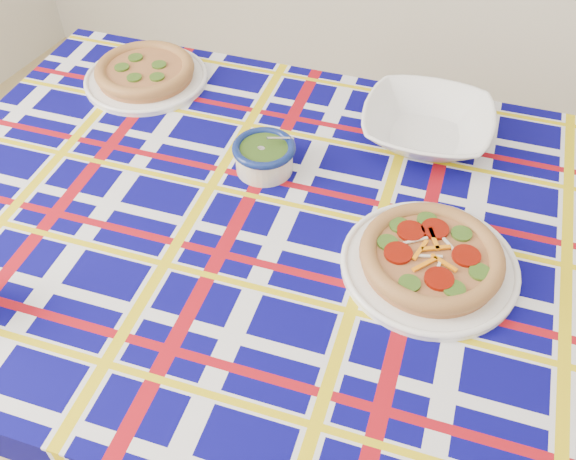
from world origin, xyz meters
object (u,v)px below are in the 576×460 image
at_px(dining_table, 325,262).
at_px(serving_bowl, 427,125).
at_px(main_focaccia_plate, 431,257).
at_px(pesto_bowl, 264,155).

height_order(dining_table, serving_bowl, serving_bowl).
bearing_deg(serving_bowl, main_focaccia_plate, -72.20).
height_order(pesto_bowl, serving_bowl, pesto_bowl).
bearing_deg(dining_table, pesto_bowl, 141.29).
xyz_separation_m(dining_table, serving_bowl, (0.08, 0.36, 0.12)).
bearing_deg(pesto_bowl, dining_table, -31.35).
xyz_separation_m(pesto_bowl, serving_bowl, (0.27, 0.24, -0.00)).
bearing_deg(dining_table, main_focaccia_plate, -8.07).
relative_size(dining_table, serving_bowl, 6.40).
relative_size(main_focaccia_plate, serving_bowl, 1.16).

